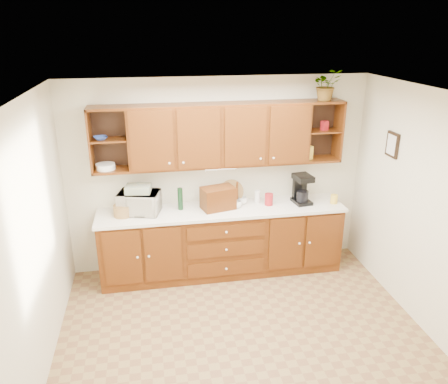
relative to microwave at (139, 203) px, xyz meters
name	(u,v)px	position (x,y,z in m)	size (l,w,h in m)	color
floor	(245,340)	(1.06, -1.49, -1.08)	(4.00, 4.00, 0.00)	olive
ceiling	(250,97)	(1.06, -1.49, 1.52)	(4.00, 4.00, 0.00)	white
back_wall	(218,175)	(1.06, 0.26, 0.22)	(4.00, 4.00, 0.00)	beige
left_wall	(31,249)	(-0.94, -1.49, 0.22)	(3.50, 3.50, 0.00)	beige
right_wall	(432,217)	(3.06, -1.49, 0.22)	(3.50, 3.50, 0.00)	beige
base_cabinets	(222,242)	(1.06, -0.04, -0.63)	(3.20, 0.60, 0.90)	#3D1D06
countertop	(222,210)	(1.06, -0.05, -0.16)	(3.24, 0.64, 0.04)	white
upper_cabinets	(221,135)	(1.07, 0.10, 0.81)	(3.20, 0.33, 0.80)	#3D1D06
undercabinet_light	(221,168)	(1.06, 0.04, 0.39)	(0.40, 0.05, 0.03)	white
framed_picture	(392,145)	(3.04, -0.59, 0.77)	(0.03, 0.24, 0.30)	black
wicker_basket	(123,211)	(-0.21, -0.06, -0.07)	(0.23, 0.23, 0.14)	olive
microwave	(139,203)	(0.00, 0.00, 0.00)	(0.51, 0.34, 0.28)	#F0E5CF
towel_stack	(138,189)	(0.00, 0.00, 0.19)	(0.31, 0.23, 0.09)	tan
wine_bottle	(180,199)	(0.52, 0.02, 0.01)	(0.07, 0.07, 0.29)	black
woven_tray	(232,202)	(1.22, 0.13, -0.13)	(0.32, 0.32, 0.02)	olive
bread_box	(218,198)	(1.01, -0.04, 0.01)	(0.42, 0.26, 0.29)	#3D1D06
mug_tree	(237,202)	(1.28, 0.03, -0.09)	(0.31, 0.30, 0.33)	#3D1D06
canister_red	(269,199)	(1.70, -0.04, -0.06)	(0.11, 0.11, 0.16)	maroon
canister_white	(257,197)	(1.56, 0.07, -0.05)	(0.07, 0.07, 0.17)	white
canister_yellow	(334,199)	(2.58, -0.13, -0.08)	(0.10, 0.10, 0.12)	gold
coffee_maker	(302,189)	(2.15, -0.02, 0.05)	(0.25, 0.30, 0.40)	black
bowl_stack	(100,138)	(-0.40, 0.07, 0.84)	(0.17, 0.17, 0.04)	#284293
plate_stack	(106,166)	(-0.38, 0.09, 0.47)	(0.24, 0.24, 0.07)	white
pantry_box_yellow	(309,153)	(2.25, 0.06, 0.53)	(0.10, 0.08, 0.18)	gold
pantry_box_red	(325,125)	(2.45, 0.09, 0.88)	(0.08, 0.07, 0.12)	maroon
potted_plant	(326,85)	(2.42, 0.06, 1.41)	(0.35, 0.30, 0.39)	#999999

